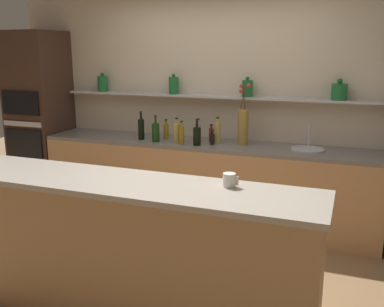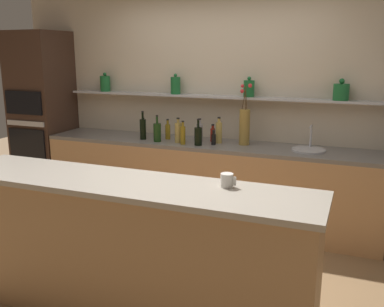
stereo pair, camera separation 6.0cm
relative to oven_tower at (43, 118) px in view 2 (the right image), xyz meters
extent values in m
plane|color=olive|center=(2.28, -1.24, -1.07)|extent=(12.00, 12.00, 0.00)
cube|color=beige|center=(2.28, 0.36, 0.23)|extent=(5.20, 0.10, 2.60)
cube|color=#B7B7BC|center=(2.21, 0.22, 0.33)|extent=(3.65, 0.18, 0.02)
cylinder|color=#19602D|center=(0.81, 0.21, 0.44)|extent=(0.12, 0.12, 0.19)
sphere|color=#19602D|center=(0.81, 0.21, 0.56)|extent=(0.04, 0.04, 0.04)
cylinder|color=#19602D|center=(1.76, 0.21, 0.44)|extent=(0.11, 0.11, 0.19)
sphere|color=#19602D|center=(1.76, 0.21, 0.56)|extent=(0.04, 0.04, 0.04)
cylinder|color=#19602D|center=(2.63, 0.21, 0.44)|extent=(0.12, 0.12, 0.18)
sphere|color=#19602D|center=(2.63, 0.21, 0.54)|extent=(0.04, 0.04, 0.04)
cylinder|color=#19602D|center=(3.58, 0.21, 0.43)|extent=(0.16, 0.16, 0.16)
sphere|color=#19602D|center=(3.58, 0.21, 0.54)|extent=(0.05, 0.05, 0.05)
cube|color=tan|center=(2.21, 0.00, -0.63)|extent=(3.75, 0.62, 0.88)
cube|color=slate|center=(2.21, 0.00, -0.17)|extent=(3.75, 0.62, 0.04)
cube|color=tan|center=(2.28, -1.87, -0.58)|extent=(2.69, 0.55, 0.98)
cube|color=#ADA393|center=(2.28, -1.87, -0.07)|extent=(2.75, 0.61, 0.04)
cube|color=#3D281E|center=(0.00, 0.00, 0.00)|extent=(0.63, 0.62, 2.15)
cube|color=black|center=(0.00, -0.32, -0.29)|extent=(0.53, 0.02, 0.40)
cube|color=black|center=(0.00, -0.32, 0.23)|extent=(0.53, 0.02, 0.28)
cube|color=#B7B7BC|center=(0.00, -0.32, -0.02)|extent=(0.56, 0.02, 0.06)
cylinder|color=olive|center=(2.63, 0.06, 0.04)|extent=(0.11, 0.11, 0.38)
cylinder|color=#4C3319|center=(2.64, 0.06, 0.35)|extent=(0.01, 0.07, 0.25)
sphere|color=red|center=(2.68, 0.06, 0.48)|extent=(0.04, 0.04, 0.04)
cylinder|color=#4C3319|center=(2.62, 0.08, 0.35)|extent=(0.04, 0.04, 0.24)
sphere|color=red|center=(2.59, 0.10, 0.47)|extent=(0.04, 0.04, 0.04)
cylinder|color=#4C3319|center=(2.63, 0.06, 0.33)|extent=(0.03, 0.02, 0.20)
sphere|color=red|center=(2.61, 0.03, 0.42)|extent=(0.04, 0.04, 0.04)
cylinder|color=#B7B7BC|center=(3.32, 0.00, -0.14)|extent=(0.34, 0.34, 0.02)
cylinder|color=#B7B7BC|center=(3.32, 0.13, -0.02)|extent=(0.02, 0.02, 0.22)
cylinder|color=#B7B7BC|center=(3.32, 0.07, 0.09)|extent=(0.02, 0.12, 0.02)
cylinder|color=brown|center=(1.40, 0.09, -0.07)|extent=(0.05, 0.05, 0.16)
cylinder|color=brown|center=(1.40, 0.09, 0.03)|extent=(0.03, 0.03, 0.05)
cylinder|color=black|center=(1.40, 0.09, 0.06)|extent=(0.03, 0.03, 0.01)
cylinder|color=black|center=(2.19, -0.15, -0.06)|extent=(0.08, 0.08, 0.19)
cylinder|color=black|center=(2.19, -0.15, 0.08)|extent=(0.02, 0.02, 0.08)
cylinder|color=black|center=(2.19, -0.15, 0.13)|extent=(0.03, 0.03, 0.01)
cylinder|color=tan|center=(2.36, 0.04, -0.04)|extent=(0.07, 0.07, 0.23)
cylinder|color=tan|center=(2.36, 0.04, 0.10)|extent=(0.03, 0.03, 0.04)
cylinder|color=black|center=(2.36, 0.04, 0.13)|extent=(0.03, 0.03, 0.01)
cylinder|color=black|center=(1.48, -0.08, -0.04)|extent=(0.07, 0.07, 0.23)
cylinder|color=black|center=(1.48, -0.08, 0.12)|extent=(0.02, 0.02, 0.08)
cylinder|color=black|center=(1.48, -0.08, 0.17)|extent=(0.03, 0.03, 0.01)
cylinder|color=olive|center=(2.02, -0.17, -0.06)|extent=(0.06, 0.06, 0.19)
cylinder|color=olive|center=(2.02, -0.17, 0.07)|extent=(0.03, 0.03, 0.05)
cylinder|color=black|center=(2.02, -0.17, 0.10)|extent=(0.03, 0.03, 0.01)
cylinder|color=tan|center=(1.93, -0.10, -0.04)|extent=(0.07, 0.07, 0.22)
cylinder|color=tan|center=(1.93, -0.10, 0.09)|extent=(0.03, 0.03, 0.04)
cylinder|color=black|center=(1.93, -0.10, 0.12)|extent=(0.03, 0.03, 0.01)
cylinder|color=maroon|center=(2.27, 0.09, -0.08)|extent=(0.05, 0.05, 0.15)
cylinder|color=maroon|center=(2.27, 0.09, 0.01)|extent=(0.03, 0.03, 0.04)
cylinder|color=black|center=(2.27, 0.09, 0.03)|extent=(0.03, 0.03, 0.01)
cylinder|color=olive|center=(1.74, 0.03, -0.07)|extent=(0.06, 0.06, 0.17)
cylinder|color=olive|center=(1.74, 0.03, 0.04)|extent=(0.03, 0.03, 0.05)
cylinder|color=black|center=(1.74, 0.03, 0.07)|extent=(0.03, 0.03, 0.01)
cylinder|color=black|center=(2.33, -0.07, -0.10)|extent=(0.05, 0.05, 0.11)
cylinder|color=black|center=(2.33, -0.07, -0.02)|extent=(0.03, 0.03, 0.04)
cylinder|color=black|center=(2.33, -0.07, 0.00)|extent=(0.03, 0.03, 0.01)
cylinder|color=gray|center=(2.13, 0.02, -0.05)|extent=(0.07, 0.07, 0.20)
cylinder|color=gray|center=(2.13, 0.02, 0.07)|extent=(0.03, 0.03, 0.04)
cylinder|color=black|center=(2.13, 0.02, 0.10)|extent=(0.03, 0.03, 0.01)
cylinder|color=#193814|center=(1.69, -0.14, -0.05)|extent=(0.08, 0.08, 0.20)
cylinder|color=#193814|center=(1.69, -0.14, 0.09)|extent=(0.02, 0.02, 0.08)
cylinder|color=black|center=(1.69, -0.14, 0.14)|extent=(0.03, 0.03, 0.01)
cylinder|color=silver|center=(2.99, -1.74, -0.01)|extent=(0.09, 0.09, 0.09)
cube|color=silver|center=(3.05, -1.74, -0.01)|extent=(0.02, 0.01, 0.06)
camera|label=1|loc=(3.72, -4.36, 0.82)|focal=40.00mm
camera|label=2|loc=(3.78, -4.34, 0.82)|focal=40.00mm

